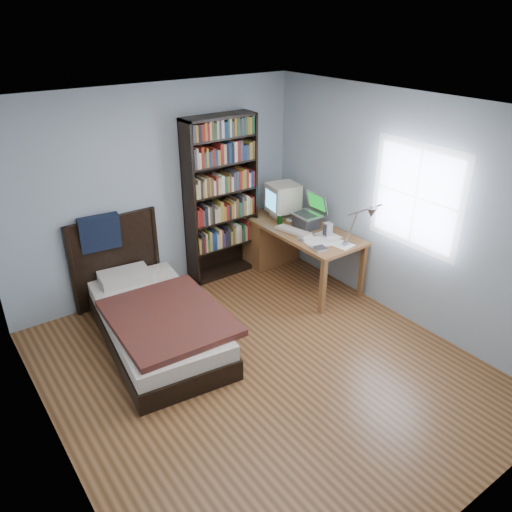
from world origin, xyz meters
The scene contains 14 objects.
room centered at (0.03, 0.00, 1.25)m, with size 4.20×4.24×2.50m.
desk centered at (1.50, 1.67, 0.42)m, with size 0.75×1.67×0.73m.
crt_monitor centered at (1.54, 1.64, 0.99)m, with size 0.45×0.42×0.45m.
laptop centered at (1.58, 1.18, 0.85)m, with size 0.35×0.36×0.43m.
desk_lamp centered at (1.47, 0.11, 1.25)m, with size 0.25×0.55×0.65m.
keyboard centered at (1.34, 1.16, 0.75)m, with size 0.18×0.45×0.03m, color beige.
speaker centered at (1.60, 0.82, 0.82)m, with size 0.09×0.09×0.17m, color #99999C.
soda_can centered at (1.36, 1.45, 0.79)m, with size 0.07×0.07×0.13m, color #06320A.
mouse centered at (1.51, 1.45, 0.75)m, with size 0.06×0.10×0.03m, color silver.
phone_silver centered at (1.25, 0.91, 0.74)m, with size 0.05×0.09×0.02m, color silver.
phone_grey centered at (1.22, 0.67, 0.74)m, with size 0.05×0.09×0.02m, color #99999C.
external_drive centered at (1.26, 0.58, 0.74)m, with size 0.13×0.13×0.03m, color #99999C.
bookshelf centered at (0.79, 1.94, 1.05)m, with size 0.94×0.30×2.09m.
bed centered at (-0.62, 1.13, 0.26)m, with size 1.27×2.16×1.16m.
Camera 1 is at (-2.36, -3.16, 3.22)m, focal length 35.00 mm.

